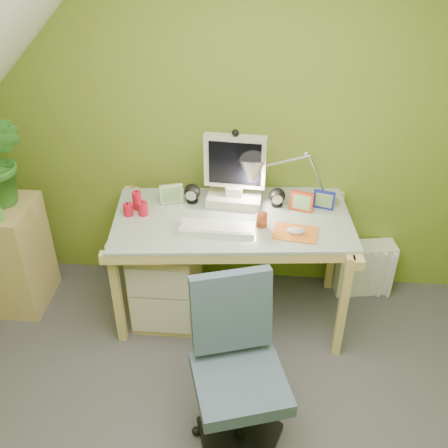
# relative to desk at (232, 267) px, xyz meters

# --- Properties ---
(wall_back) EXTENTS (3.20, 0.01, 2.40)m
(wall_back) POSITION_rel_desk_xyz_m (-0.04, 0.41, 0.81)
(wall_back) COLOR olive
(wall_back) RESTS_ON floor
(desk) EXTENTS (1.52, 0.87, 0.78)m
(desk) POSITION_rel_desk_xyz_m (0.00, 0.00, 0.00)
(desk) COLOR tan
(desk) RESTS_ON floor
(monitor) EXTENTS (0.40, 0.25, 0.52)m
(monitor) POSITION_rel_desk_xyz_m (-0.00, 0.18, 0.65)
(monitor) COLOR #B9B6A7
(monitor) RESTS_ON desk
(speaker_left) EXTENTS (0.12, 0.12, 0.13)m
(speaker_left) POSITION_rel_desk_xyz_m (-0.27, 0.16, 0.45)
(speaker_left) COLOR black
(speaker_left) RESTS_ON desk
(speaker_right) EXTENTS (0.12, 0.12, 0.12)m
(speaker_right) POSITION_rel_desk_xyz_m (0.27, 0.16, 0.45)
(speaker_right) COLOR black
(speaker_right) RESTS_ON desk
(keyboard) EXTENTS (0.45, 0.15, 0.02)m
(keyboard) POSITION_rel_desk_xyz_m (-0.08, -0.14, 0.40)
(keyboard) COLOR silver
(keyboard) RESTS_ON desk
(mousepad) EXTENTS (0.28, 0.21, 0.01)m
(mousepad) POSITION_rel_desk_xyz_m (0.38, -0.14, 0.39)
(mousepad) COLOR orange
(mousepad) RESTS_ON desk
(mouse) EXTENTS (0.12, 0.09, 0.04)m
(mouse) POSITION_rel_desk_xyz_m (0.38, -0.14, 0.41)
(mouse) COLOR silver
(mouse) RESTS_ON mousepad
(amber_tumbler) EXTENTS (0.07, 0.07, 0.08)m
(amber_tumbler) POSITION_rel_desk_xyz_m (0.18, -0.08, 0.43)
(amber_tumbler) COLOR maroon
(amber_tumbler) RESTS_ON desk
(candle_cluster) EXTENTS (0.16, 0.15, 0.12)m
(candle_cluster) POSITION_rel_desk_xyz_m (-0.60, 0.01, 0.45)
(candle_cluster) COLOR red
(candle_cluster) RESTS_ON desk
(photo_frame_red) EXTENTS (0.15, 0.06, 0.12)m
(photo_frame_red) POSITION_rel_desk_xyz_m (0.42, 0.12, 0.45)
(photo_frame_red) COLOR red
(photo_frame_red) RESTS_ON desk
(photo_frame_blue) EXTENTS (0.14, 0.05, 0.12)m
(photo_frame_blue) POSITION_rel_desk_xyz_m (0.56, 0.16, 0.45)
(photo_frame_blue) COLOR navy
(photo_frame_blue) RESTS_ON desk
(photo_frame_green) EXTENTS (0.15, 0.06, 0.13)m
(photo_frame_green) POSITION_rel_desk_xyz_m (-0.40, 0.14, 0.45)
(photo_frame_green) COLOR #A4BC81
(photo_frame_green) RESTS_ON desk
(desk_lamp) EXTENTS (0.54, 0.27, 0.56)m
(desk_lamp) POSITION_rel_desk_xyz_m (0.45, 0.18, 0.67)
(desk_lamp) COLOR #BBBABF
(desk_lamp) RESTS_ON desk
(side_ledge) EXTENTS (0.29, 0.44, 0.78)m
(side_ledge) POSITION_rel_desk_xyz_m (-1.44, -0.01, -0.00)
(side_ledge) COLOR tan
(side_ledge) RESTS_ON floor
(task_chair) EXTENTS (0.63, 0.63, 0.91)m
(task_chair) POSITION_rel_desk_xyz_m (0.11, -0.98, 0.06)
(task_chair) COLOR #3C4E63
(task_chair) RESTS_ON floor
(radiator) EXTENTS (0.42, 0.22, 0.40)m
(radiator) POSITION_rel_desk_xyz_m (0.92, 0.31, -0.19)
(radiator) COLOR white
(radiator) RESTS_ON floor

